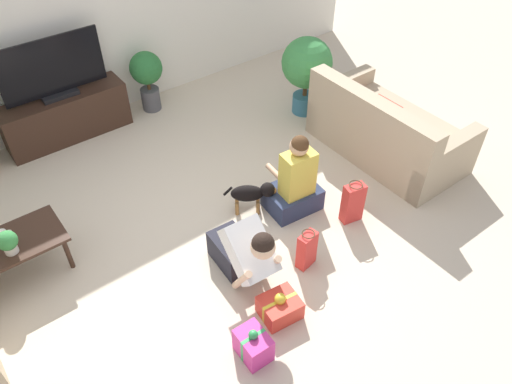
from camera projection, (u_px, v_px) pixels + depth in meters
name	position (u px, v px, depth m)	size (l,w,h in m)	color
ground_plane	(203.00, 236.00, 4.84)	(16.00, 16.00, 0.00)	beige
wall_back	(66.00, 17.00, 5.51)	(8.40, 0.06, 2.60)	white
sofa_right	(386.00, 132.00, 5.62)	(0.94, 1.72, 0.85)	tan
coffee_table	(8.00, 248.00, 4.26)	(0.93, 0.52, 0.40)	#382319
tv_console	(66.00, 116.00, 5.88)	(1.45, 0.39, 0.56)	#382319
tv	(53.00, 72.00, 5.48)	(1.17, 0.20, 0.69)	black
potted_plant_corner_right	(307.00, 66.00, 6.03)	(0.62, 0.62, 1.00)	#336B84
potted_plant_back_right	(147.00, 74.00, 6.18)	(0.40, 0.40, 0.78)	#4C4C51
person_kneeling	(244.00, 251.00, 4.24)	(0.37, 0.82, 0.79)	#23232D
person_sitting	(295.00, 184.00, 4.91)	(0.56, 0.51, 0.92)	#283351
dog	(253.00, 193.00, 4.94)	(0.45, 0.35, 0.36)	black
gift_box_a	(253.00, 345.00, 3.83)	(0.22, 0.29, 0.31)	#CC3389
gift_box_b	(280.00, 307.00, 4.12)	(0.35, 0.31, 0.26)	red
gift_bag_a	(307.00, 250.00, 4.45)	(0.20, 0.14, 0.41)	red
gift_bag_b	(353.00, 203.00, 4.86)	(0.22, 0.16, 0.46)	red
mug	(3.00, 235.00, 4.24)	(0.12, 0.08, 0.09)	silver
tabletop_plant	(8.00, 242.00, 4.08)	(0.17, 0.17, 0.22)	beige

